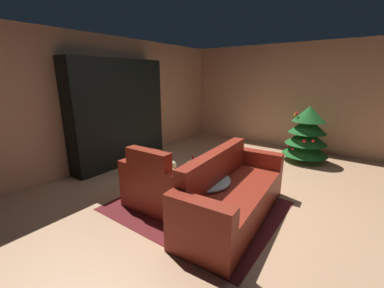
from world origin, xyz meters
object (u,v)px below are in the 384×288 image
Objects in this scene: book_stack_on_table at (201,178)px; decorated_tree at (307,134)px; bookshelf_unit at (124,114)px; bottle_on_table at (193,167)px; armchair_red at (162,185)px; coffee_table at (202,182)px; couch_red at (232,195)px.

decorated_tree is at bearing 78.29° from book_stack_on_table.
book_stack_on_table is (2.44, -0.76, -0.53)m from bookshelf_unit.
book_stack_on_table is 0.70× the size of bottle_on_table.
armchair_red reaches higher than book_stack_on_table.
coffee_table is (2.42, -0.71, -0.61)m from bookshelf_unit.
coffee_table is at bearing -14.68° from bottle_on_table.
couch_red reaches higher than book_stack_on_table.
coffee_table is 2.58× the size of bottle_on_table.
book_stack_on_table is at bearing -101.71° from decorated_tree.
decorated_tree is at bearing 74.06° from bottle_on_table.
couch_red is 7.13× the size of bottle_on_table.
armchair_red is 3.59× the size of bottle_on_table.
armchair_red is at bearing -159.06° from couch_red.
book_stack_on_table is (-0.37, -0.16, 0.20)m from couch_red.
coffee_table is at bearing -16.37° from bookshelf_unit.
armchair_red is at bearing -26.46° from bookshelf_unit.
armchair_red is 1.39× the size of coffee_table.
bookshelf_unit is 1.78× the size of decorated_tree.
couch_red is (0.91, 0.35, -0.02)m from armchair_red.
armchair_red is 0.59m from book_stack_on_table.
coffee_table is (-0.39, -0.11, 0.12)m from couch_red.
bookshelf_unit reaches higher than decorated_tree.
bookshelf_unit is 10.49× the size of book_stack_on_table.
armchair_red is at bearing -137.93° from bottle_on_table.
couch_red is 0.45m from book_stack_on_table.
armchair_red reaches higher than coffee_table.
couch_red reaches higher than bottle_on_table.
coffee_table is 3.09m from decorated_tree.
bookshelf_unit is 7.31× the size of bottle_on_table.
armchair_red reaches higher than couch_red.
coffee_table is at bearing 24.49° from armchair_red.
bookshelf_unit is 2.60m from coffee_table.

